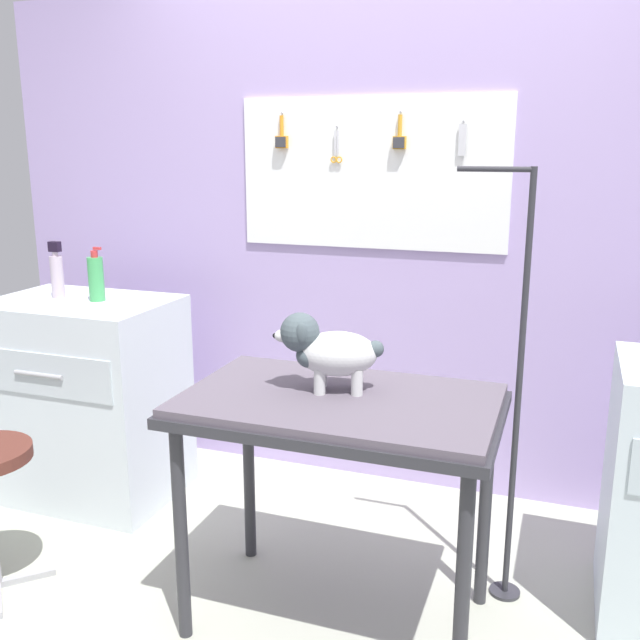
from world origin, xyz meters
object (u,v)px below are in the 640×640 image
at_px(dog, 327,350).
at_px(counter_left, 87,398).
at_px(grooming_table, 339,421).
at_px(spray_bottle_tall, 57,273).
at_px(grooming_arm, 514,410).

xyz_separation_m(dog, counter_left, (-1.32, 0.46, -0.49)).
xyz_separation_m(grooming_table, spray_bottle_tall, (-1.50, 0.52, 0.31)).
relative_size(grooming_table, grooming_arm, 0.67).
bearing_deg(dog, grooming_arm, 27.11).
distance_m(grooming_arm, spray_bottle_tall, 2.06).
bearing_deg(grooming_arm, counter_left, 175.03).
bearing_deg(spray_bottle_tall, grooming_arm, -5.21).
height_order(grooming_table, grooming_arm, grooming_arm).
bearing_deg(grooming_table, spray_bottle_tall, 160.95).
relative_size(dog, spray_bottle_tall, 1.37).
distance_m(counter_left, spray_bottle_tall, 0.58).
bearing_deg(counter_left, grooming_table, -19.90).
bearing_deg(spray_bottle_tall, grooming_table, -19.05).
xyz_separation_m(grooming_arm, counter_left, (-1.90, 0.17, -0.25)).
bearing_deg(grooming_table, grooming_arm, 32.79).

